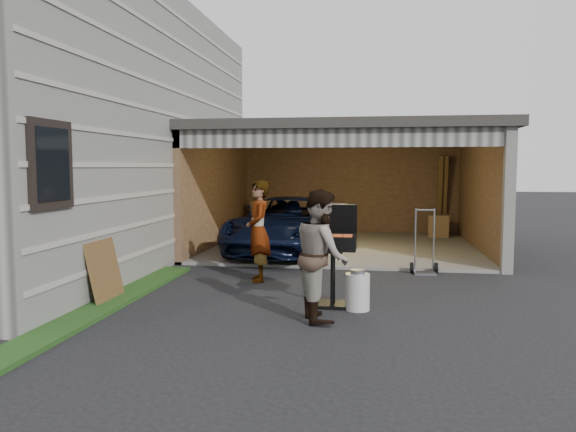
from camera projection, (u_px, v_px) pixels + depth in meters
name	position (u px, v px, depth m)	size (l,w,h in m)	color
ground	(262.00, 315.00, 7.47)	(80.00, 80.00, 0.00)	black
house	(25.00, 131.00, 12.08)	(7.00, 11.00, 5.50)	#474744
groundcover_strip	(64.00, 327.00, 6.83)	(0.50, 8.00, 0.06)	#193814
garage	(346.00, 171.00, 13.88)	(6.80, 6.30, 2.90)	#605E59
minivan	(288.00, 227.00, 12.60)	(2.05, 4.44, 1.23)	black
woman	(258.00, 231.00, 9.64)	(0.64, 0.42, 1.75)	#CAE4FE
man	(321.00, 255.00, 7.20)	(0.82, 0.64, 1.69)	#3D2018
bbq_grill	(333.00, 246.00, 7.90)	(0.64, 0.57, 1.44)	black
propane_tank	(357.00, 292.00, 7.73)	(0.34, 0.34, 0.51)	silver
plywood_panel	(105.00, 271.00, 8.15)	(0.04, 0.82, 0.92)	#55381D
hand_truck	(424.00, 261.00, 10.36)	(0.51, 0.39, 1.21)	gray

